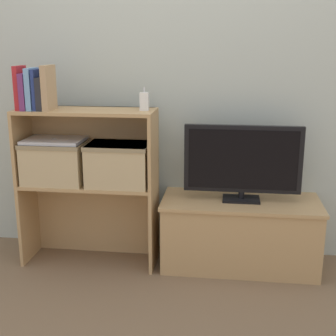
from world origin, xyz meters
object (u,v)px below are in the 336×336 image
object	(u,v)px
book_plum	(27,91)
book_navy	(38,90)
tv	(243,161)
storage_basket_left	(56,160)
laptop	(54,140)
baby_monitor	(144,101)
storage_basket_right	(119,163)
book_skyblue	(32,89)
book_tan	(49,88)
tv_stand	(240,233)
book_charcoal	(43,94)
book_crimson	(20,88)

from	to	relation	value
book_plum	book_navy	size ratio (longest dim) A/B	0.90
tv	storage_basket_left	distance (m)	1.12
laptop	baby_monitor	bearing A→B (deg)	1.57
tv	storage_basket_right	distance (m)	0.73
book_skyblue	storage_basket_right	distance (m)	0.65
book_plum	book_tan	xyz separation A→B (m)	(0.14, 0.00, 0.02)
tv_stand	book_charcoal	distance (m)	1.43
book_plum	storage_basket_right	world-z (taller)	book_plum
book_skyblue	book_navy	xyz separation A→B (m)	(0.03, -0.00, -0.00)
book_navy	book_skyblue	bearing A→B (deg)	180.00
book_plum	book_skyblue	xyz separation A→B (m)	(0.04, 0.00, 0.01)
book_skyblue	book_tan	size ratio (longest dim) A/B	0.94
book_crimson	book_skyblue	distance (m)	0.07
book_navy	book_tan	bearing A→B (deg)	0.00
book_crimson	book_plum	xyz separation A→B (m)	(0.04, 0.00, -0.02)
book_skyblue	storage_basket_left	bearing A→B (deg)	16.90
book_plum	book_skyblue	bearing A→B (deg)	0.00
book_tan	tv_stand	bearing A→B (deg)	4.96
tv	book_navy	size ratio (longest dim) A/B	2.96
tv_stand	baby_monitor	distance (m)	0.99
book_navy	laptop	distance (m)	0.31
book_navy	book_plum	bearing A→B (deg)	180.00
book_navy	storage_basket_right	world-z (taller)	book_navy
tv_stand	laptop	world-z (taller)	laptop
tv_stand	laptop	distance (m)	1.25
book_charcoal	baby_monitor	world-z (taller)	book_charcoal
book_skyblue	book_plum	bearing A→B (deg)	180.00
book_tan	book_crimson	bearing A→B (deg)	180.00
book_plum	book_charcoal	xyz separation A→B (m)	(0.10, 0.00, -0.01)
book_skyblue	book_tan	xyz separation A→B (m)	(0.10, 0.00, 0.01)
book_crimson	book_charcoal	xyz separation A→B (m)	(0.13, 0.00, -0.03)
tv	book_tan	bearing A→B (deg)	-175.12
tv	laptop	world-z (taller)	tv
baby_monitor	storage_basket_left	distance (m)	0.66
book_charcoal	laptop	bearing A→B (deg)	38.12
tv	book_plum	xyz separation A→B (m)	(-1.25, -0.10, 0.40)
storage_basket_left	laptop	size ratio (longest dim) A/B	1.06
book_charcoal	storage_basket_left	bearing A→B (deg)	38.12
storage_basket_right	book_tan	bearing A→B (deg)	-175.56
book_plum	baby_monitor	world-z (taller)	book_plum
book_navy	book_tan	world-z (taller)	book_tan
tv_stand	book_crimson	xyz separation A→B (m)	(-1.29, -0.10, 0.87)
tv	book_charcoal	distance (m)	1.22
book_tan	baby_monitor	xyz separation A→B (m)	(0.55, 0.05, -0.07)
book_skyblue	storage_basket_right	bearing A→B (deg)	3.55
tv_stand	storage_basket_right	size ratio (longest dim) A/B	2.56
book_charcoal	laptop	xyz separation A→B (m)	(0.04, 0.03, -0.28)
book_charcoal	baby_monitor	distance (m)	0.59
book_skyblue	book_navy	bearing A→B (deg)	-0.00
tv	book_navy	bearing A→B (deg)	-175.39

